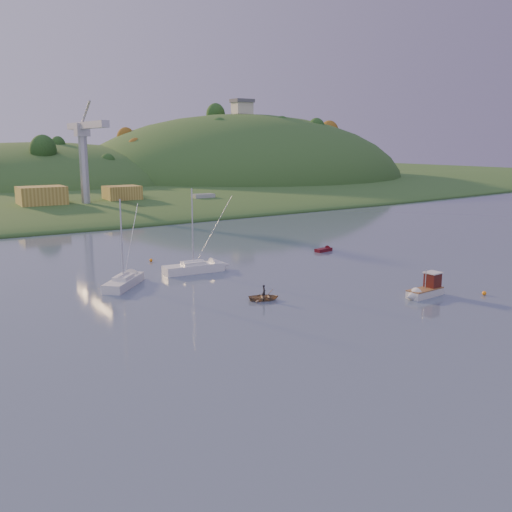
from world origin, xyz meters
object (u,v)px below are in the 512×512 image
sailboat_near (124,281)px  canoe (264,297)px  red_tender (326,249)px  fishing_boat (423,290)px  sailboat_far (193,267)px

sailboat_near → canoe: bearing=-99.6°
sailboat_near → red_tender: sailboat_near is taller
fishing_boat → sailboat_near: (-27.81, 23.86, -0.09)m
fishing_boat → red_tender: (9.29, 28.63, -0.55)m
fishing_boat → red_tender: bearing=-112.3°
canoe → red_tender: bearing=-29.8°
canoe → sailboat_near: bearing=60.5°
sailboat_near → red_tender: size_ratio=2.90×
sailboat_far → fishing_boat: bearing=-52.9°
sailboat_near → red_tender: bearing=-39.8°
canoe → red_tender: (25.74, 19.56, -0.10)m
sailboat_near → sailboat_far: sailboat_far is taller
sailboat_far → red_tender: 26.16m
sailboat_far → canoe: 17.25m
sailboat_far → red_tender: sailboat_far is taller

